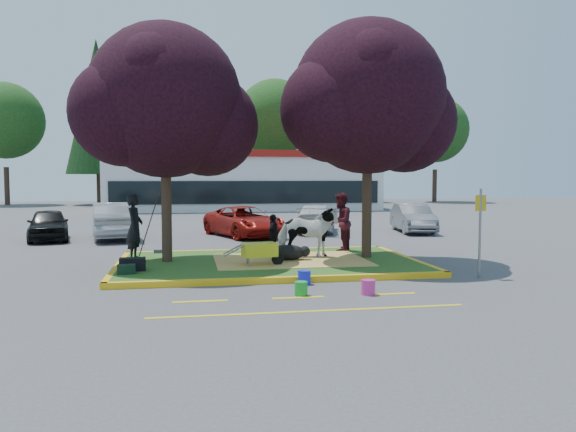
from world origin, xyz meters
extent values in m
plane|color=#424244|center=(0.00, 0.00, 0.00)|extent=(90.00, 90.00, 0.00)
cube|color=#204B17|center=(0.00, 0.00, 0.07)|extent=(8.00, 5.00, 0.15)
cube|color=gold|center=(0.00, -2.58, 0.07)|extent=(8.30, 0.16, 0.15)
cube|color=gold|center=(0.00, 2.58, 0.07)|extent=(8.30, 0.16, 0.15)
cube|color=gold|center=(-4.08, 0.00, 0.07)|extent=(0.16, 5.30, 0.15)
cube|color=gold|center=(4.08, 0.00, 0.07)|extent=(0.16, 5.30, 0.15)
cube|color=#D7AF58|center=(0.60, 0.00, 0.15)|extent=(4.20, 3.00, 0.01)
cylinder|color=black|center=(-2.80, 0.40, 1.91)|extent=(0.28, 0.28, 3.53)
sphere|color=black|center=(-2.80, 0.40, 4.56)|extent=(4.20, 4.20, 4.20)
sphere|color=black|center=(-1.64, 0.60, 3.93)|extent=(2.86, 2.86, 2.86)
sphere|color=black|center=(-3.85, 0.10, 4.18)|extent=(2.86, 2.86, 2.86)
cylinder|color=black|center=(2.90, 0.20, 2.00)|extent=(0.28, 0.28, 3.70)
sphere|color=black|center=(2.90, 0.20, 4.77)|extent=(4.40, 4.40, 4.40)
sphere|color=black|center=(4.11, 0.40, 4.11)|extent=(2.99, 2.99, 2.99)
sphere|color=black|center=(1.80, -0.10, 4.37)|extent=(2.99, 2.99, 2.99)
cube|color=yellow|center=(-2.00, -4.20, 0.00)|extent=(1.10, 0.12, 0.01)
cube|color=yellow|center=(0.00, -4.20, 0.00)|extent=(1.10, 0.12, 0.01)
cube|color=yellow|center=(2.00, -4.20, 0.00)|extent=(1.10, 0.12, 0.01)
cube|color=yellow|center=(0.00, -5.40, 0.00)|extent=(6.00, 0.10, 0.01)
cube|color=silver|center=(2.00, 28.00, 2.00)|extent=(20.00, 8.00, 4.00)
cube|color=maroon|center=(2.00, 28.00, 4.15)|extent=(20.40, 8.40, 0.50)
cube|color=black|center=(2.00, 23.95, 1.40)|extent=(19.00, 0.10, 1.60)
cylinder|color=black|center=(-18.00, 38.00, 1.68)|extent=(0.44, 0.44, 3.36)
sphere|color=#143811|center=(-18.00, 38.00, 7.44)|extent=(6.72, 6.72, 6.72)
cylinder|color=black|center=(-10.00, 37.00, 1.96)|extent=(0.44, 0.44, 3.92)
cone|color=black|center=(-10.00, 37.00, 8.68)|extent=(5.60, 5.60, 11.90)
cylinder|color=black|center=(-2.00, 38.50, 1.54)|extent=(0.44, 0.44, 3.08)
sphere|color=#143811|center=(-2.00, 38.50, 6.82)|extent=(6.16, 6.16, 6.16)
cylinder|color=black|center=(6.00, 37.50, 1.82)|extent=(0.44, 0.44, 3.64)
sphere|color=#143811|center=(6.00, 37.50, 8.06)|extent=(7.28, 7.28, 7.28)
cylinder|color=black|center=(14.00, 38.00, 1.75)|extent=(0.44, 0.44, 3.50)
cone|color=black|center=(14.00, 38.00, 7.75)|extent=(5.00, 5.00, 10.62)
cylinder|color=black|center=(22.00, 37.00, 1.61)|extent=(0.44, 0.44, 3.22)
sphere|color=#143811|center=(22.00, 37.00, 7.13)|extent=(6.44, 6.44, 6.44)
imported|color=white|center=(1.17, 0.36, 0.89)|extent=(1.88, 1.17, 1.48)
ellipsoid|color=black|center=(0.51, -0.04, 0.37)|extent=(1.04, 0.62, 0.44)
imported|color=black|center=(-3.70, 0.81, 1.08)|extent=(0.55, 0.74, 1.86)
imported|color=#46141E|center=(2.53, 1.71, 1.07)|extent=(1.05, 1.12, 1.84)
imported|color=black|center=(0.28, 1.08, 0.77)|extent=(0.60, 0.78, 1.23)
cylinder|color=black|center=(0.11, -0.81, 0.31)|extent=(0.32, 0.11, 0.32)
cylinder|color=slate|center=(-0.68, -1.01, 0.26)|extent=(0.04, 0.04, 0.23)
cylinder|color=slate|center=(-0.68, -0.62, 0.26)|extent=(0.04, 0.04, 0.23)
cube|color=gold|center=(-0.37, -0.81, 0.57)|extent=(0.95, 0.65, 0.35)
cylinder|color=slate|center=(-1.03, -1.01, 0.59)|extent=(0.58, 0.12, 0.30)
cylinder|color=slate|center=(-1.03, -0.62, 0.59)|extent=(0.58, 0.12, 0.30)
cube|color=black|center=(-3.60, -1.06, 0.31)|extent=(0.65, 0.37, 0.32)
cube|color=black|center=(-3.70, -1.52, 0.26)|extent=(0.44, 0.29, 0.23)
cylinder|color=slate|center=(4.86, -2.70, 1.10)|extent=(0.06, 0.06, 2.20)
cube|color=gold|center=(4.86, -2.70, 1.85)|extent=(0.31, 0.09, 0.40)
cylinder|color=#179728|center=(0.10, -4.00, 0.15)|extent=(0.30, 0.30, 0.30)
cylinder|color=#D22E87|center=(1.51, -4.17, 0.16)|extent=(0.30, 0.30, 0.32)
cylinder|color=#1A24D1|center=(0.42, -2.80, 0.16)|extent=(0.33, 0.33, 0.32)
imported|color=black|center=(-7.62, 7.84, 0.62)|extent=(2.15, 3.85, 1.24)
imported|color=gray|center=(-5.18, 7.99, 0.73)|extent=(2.31, 4.65, 1.47)
imported|color=maroon|center=(0.10, 7.88, 0.63)|extent=(3.54, 4.97, 1.26)
imported|color=silver|center=(3.46, 9.25, 0.62)|extent=(2.79, 4.57, 1.24)
imported|color=slate|center=(7.74, 8.34, 0.63)|extent=(1.92, 4.01, 1.27)
camera|label=1|loc=(-2.22, -15.40, 2.49)|focal=35.00mm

